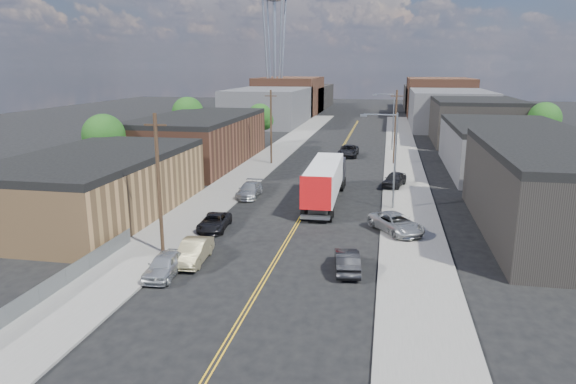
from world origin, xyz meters
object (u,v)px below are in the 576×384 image
at_px(semi_truck, 326,178).
at_px(car_right_lot_a, 396,223).
at_px(car_right_lot_c, 394,179).
at_px(car_ahead_truck, 348,151).
at_px(car_left_c, 214,222).
at_px(car_left_a, 165,265).
at_px(car_left_b, 194,251).
at_px(car_right_oncoming, 347,261).
at_px(car_left_d, 250,190).

xyz_separation_m(semi_truck, car_right_lot_a, (6.70, -9.18, -1.45)).
height_order(car_right_lot_c, car_ahead_truck, car_right_lot_c).
distance_m(car_left_c, car_ahead_truck, 38.18).
height_order(car_left_a, car_ahead_truck, car_ahead_truck).
distance_m(car_left_a, car_ahead_truck, 47.72).
distance_m(car_left_b, car_right_lot_c, 28.64).
height_order(car_left_b, car_left_c, car_left_b).
bearing_deg(car_right_oncoming, car_left_c, -38.31).
xyz_separation_m(car_right_lot_c, car_ahead_truck, (-6.57, 19.26, -0.11)).
height_order(car_left_d, car_right_lot_a, car_right_lot_a).
bearing_deg(car_right_lot_c, car_right_oncoming, -81.58).
xyz_separation_m(semi_truck, car_left_c, (-7.90, -10.88, -1.70)).
bearing_deg(car_ahead_truck, car_right_lot_c, -70.07).
bearing_deg(car_left_d, car_left_b, -88.61).
xyz_separation_m(car_right_oncoming, car_ahead_truck, (-3.37, 44.09, 0.11)).
height_order(car_right_oncoming, car_right_lot_c, car_right_lot_c).
bearing_deg(car_right_lot_a, car_right_oncoming, -144.45).
height_order(car_left_b, car_right_lot_a, car_right_lot_a).
bearing_deg(car_right_oncoming, car_left_a, 6.97).
relative_size(car_left_c, car_right_lot_a, 0.86).
distance_m(car_right_lot_a, car_ahead_truck, 36.23).
relative_size(car_left_a, car_right_oncoming, 1.00).
relative_size(semi_truck, car_left_a, 3.59).
relative_size(car_left_b, car_ahead_truck, 0.79).
bearing_deg(car_left_c, car_right_oncoming, -35.09).
xyz_separation_m(car_left_c, car_ahead_truck, (8.03, 37.33, 0.19)).
relative_size(car_right_lot_c, car_ahead_truck, 0.77).
distance_m(car_left_b, car_left_d, 18.16).
bearing_deg(car_left_c, car_left_a, -94.19).
distance_m(car_left_b, car_right_lot_a, 16.22).
relative_size(car_left_c, car_right_oncoming, 1.05).
distance_m(car_left_c, car_left_d, 11.02).
height_order(car_left_a, car_left_b, car_left_b).
bearing_deg(car_right_oncoming, semi_truck, -86.42).
bearing_deg(car_left_b, car_right_lot_c, 57.99).
bearing_deg(car_right_lot_c, car_right_lot_a, -74.24).
bearing_deg(car_left_a, car_left_c, 88.26).
bearing_deg(semi_truck, car_left_c, -127.14).
bearing_deg(car_ahead_truck, car_left_c, -101.04).
relative_size(car_left_b, car_left_d, 0.93).
distance_m(semi_truck, car_right_lot_a, 11.46).
bearing_deg(car_left_a, semi_truck, 67.14).
bearing_deg(car_ahead_truck, car_right_oncoming, -84.53).
bearing_deg(car_left_c, car_ahead_truck, 73.43).
xyz_separation_m(car_right_oncoming, car_right_lot_a, (3.20, 8.46, 0.18)).
height_order(car_left_b, car_ahead_truck, car_ahead_truck).
relative_size(semi_truck, car_ahead_truck, 2.64).
bearing_deg(semi_truck, car_left_b, -112.18).
bearing_deg(car_right_lot_c, car_ahead_truck, 124.59).
distance_m(semi_truck, car_right_lot_c, 9.93).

